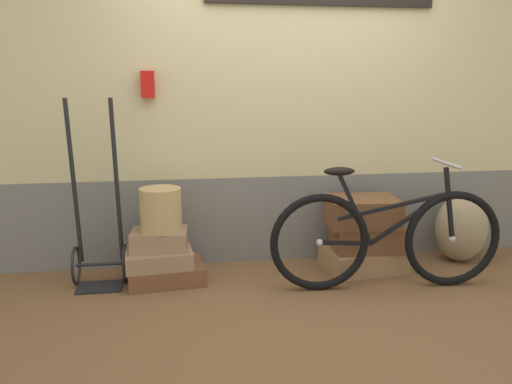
{
  "coord_description": "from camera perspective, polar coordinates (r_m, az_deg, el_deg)",
  "views": [
    {
      "loc": [
        -0.85,
        -3.28,
        1.48
      ],
      "look_at": [
        -0.29,
        0.3,
        0.7
      ],
      "focal_mm": 35.42,
      "sensor_mm": 36.0,
      "label": 1
    }
  ],
  "objects": [
    {
      "name": "ground",
      "position": [
        3.71,
        5.27,
        -11.86
      ],
      "size": [
        9.29,
        5.2,
        0.06
      ],
      "primitive_type": "cube",
      "color": "brown"
    },
    {
      "name": "suitcase_4",
      "position": [
        4.15,
        12.34,
        -4.97
      ],
      "size": [
        0.56,
        0.42,
        0.2
      ],
      "primitive_type": "cube",
      "rotation": [
        0.0,
        0.0,
        -0.07
      ],
      "color": "brown",
      "rests_on": "suitcase_3"
    },
    {
      "name": "luggage_trolley",
      "position": [
        3.94,
        -17.31,
        -5.37
      ],
      "size": [
        0.38,
        0.36,
        1.38
      ],
      "color": "black",
      "rests_on": "ground"
    },
    {
      "name": "bicycle",
      "position": [
        3.79,
        14.49,
        -5.07
      ],
      "size": [
        1.71,
        0.46,
        0.93
      ],
      "color": "black",
      "rests_on": "ground"
    },
    {
      "name": "suitcase_2",
      "position": [
        3.86,
        -10.84,
        -5.28
      ],
      "size": [
        0.43,
        0.32,
        0.14
      ],
      "primitive_type": "cube",
      "rotation": [
        0.0,
        0.0,
        -0.06
      ],
      "color": "#937051",
      "rests_on": "suitcase_1"
    },
    {
      "name": "station_building",
      "position": [
        4.23,
        2.97,
        8.25
      ],
      "size": [
        7.29,
        0.74,
        2.37
      ],
      "color": "slate",
      "rests_on": "ground"
    },
    {
      "name": "suitcase_3",
      "position": [
        4.21,
        12.0,
        -7.35
      ],
      "size": [
        0.65,
        0.5,
        0.17
      ],
      "primitive_type": "cube",
      "rotation": [
        0.0,
        0.0,
        0.1
      ],
      "color": "#9E754C",
      "rests_on": "ground"
    },
    {
      "name": "burlap_sack",
      "position": [
        4.59,
        22.18,
        -3.75
      ],
      "size": [
        0.43,
        0.37,
        0.58
      ],
      "primitive_type": "ellipsoid",
      "color": "#9E8966",
      "rests_on": "ground"
    },
    {
      "name": "suitcase_1",
      "position": [
        3.88,
        -10.9,
        -7.31
      ],
      "size": [
        0.52,
        0.4,
        0.13
      ],
      "primitive_type": "cube",
      "rotation": [
        0.0,
        0.0,
        0.09
      ],
      "color": "#937051",
      "rests_on": "suitcase_0"
    },
    {
      "name": "wicker_basket",
      "position": [
        3.79,
        -10.7,
        -1.95
      ],
      "size": [
        0.31,
        0.31,
        0.32
      ],
      "primitive_type": "cylinder",
      "color": "tan",
      "rests_on": "suitcase_2"
    },
    {
      "name": "suitcase_5",
      "position": [
        4.09,
        11.86,
        -2.16
      ],
      "size": [
        0.58,
        0.46,
        0.22
      ],
      "primitive_type": "cube",
      "rotation": [
        0.0,
        0.0,
        -0.09
      ],
      "color": "brown",
      "rests_on": "suitcase_4"
    },
    {
      "name": "suitcase_0",
      "position": [
        3.95,
        -10.15,
        -8.93
      ],
      "size": [
        0.6,
        0.47,
        0.14
      ],
      "primitive_type": "cube",
      "rotation": [
        0.0,
        0.0,
        0.11
      ],
      "color": "brown",
      "rests_on": "ground"
    }
  ]
}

